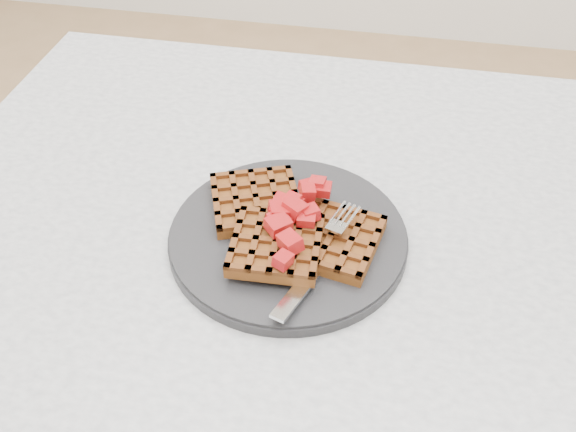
{
  "coord_description": "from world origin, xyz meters",
  "views": [
    {
      "loc": [
        -0.03,
        -0.54,
        1.27
      ],
      "look_at": [
        -0.13,
        -0.03,
        0.79
      ],
      "focal_mm": 40.0,
      "sensor_mm": 36.0,
      "label": 1
    }
  ],
  "objects": [
    {
      "name": "fork",
      "position": [
        -0.08,
        -0.07,
        0.77
      ],
      "size": [
        0.08,
        0.18,
        0.02
      ],
      "primitive_type": null,
      "rotation": [
        0.0,
        0.0,
        -0.32
      ],
      "color": "silver",
      "rests_on": "plate"
    },
    {
      "name": "table",
      "position": [
        0.0,
        0.0,
        0.64
      ],
      "size": [
        1.2,
        0.8,
        0.75
      ],
      "color": "silver",
      "rests_on": "ground"
    },
    {
      "name": "waffles",
      "position": [
        -0.13,
        -0.04,
        0.78
      ],
      "size": [
        0.22,
        0.19,
        0.03
      ],
      "color": "brown",
      "rests_on": "plate"
    },
    {
      "name": "plate",
      "position": [
        -0.13,
        -0.03,
        0.76
      ],
      "size": [
        0.27,
        0.27,
        0.02
      ],
      "primitive_type": "cylinder",
      "color": "black",
      "rests_on": "table"
    },
    {
      "name": "strawberry_pile",
      "position": [
        -0.13,
        -0.03,
        0.8
      ],
      "size": [
        0.15,
        0.15,
        0.02
      ],
      "primitive_type": null,
      "color": "maroon",
      "rests_on": "waffles"
    }
  ]
}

